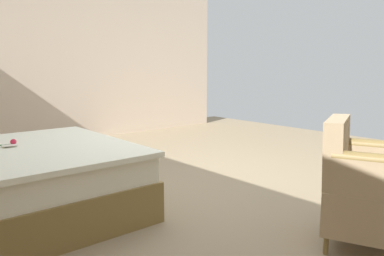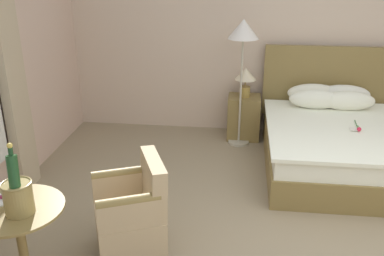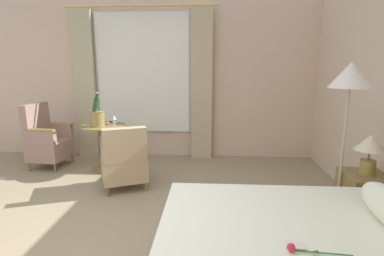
{
  "view_description": "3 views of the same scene",
  "coord_description": "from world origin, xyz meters",
  "views": [
    {
      "loc": [
        -2.8,
        2.5,
        1.21
      ],
      "look_at": [
        -0.71,
        0.73,
        0.77
      ],
      "focal_mm": 35.0,
      "sensor_mm": 36.0,
      "label": 1
    },
    {
      "loc": [
        -0.84,
        -2.93,
        2.39
      ],
      "look_at": [
        -1.26,
        0.53,
        0.99
      ],
      "focal_mm": 40.0,
      "sensor_mm": 36.0,
      "label": 2
    },
    {
      "loc": [
        2.06,
        1.19,
        1.64
      ],
      "look_at": [
        -0.87,
        1.01,
        1.02
      ],
      "focal_mm": 28.0,
      "sensor_mm": 36.0,
      "label": 3
    }
  ],
  "objects": [
    {
      "name": "wall_headboard_side",
      "position": [
        0.0,
        3.07,
        1.37
      ],
      "size": [
        6.64,
        0.12,
        2.75
      ],
      "color": "beige",
      "rests_on": "ground"
    },
    {
      "name": "bed",
      "position": [
        0.3,
        1.95,
        0.35
      ],
      "size": [
        1.71,
        2.07,
        1.29
      ],
      "color": "olive",
      "rests_on": "ground"
    },
    {
      "name": "nightstand",
      "position": [
        -0.8,
        2.72,
        0.3
      ],
      "size": [
        0.47,
        0.4,
        0.6
      ],
      "color": "olive",
      "rests_on": "ground"
    },
    {
      "name": "bedside_lamp",
      "position": [
        -0.8,
        2.72,
        0.87
      ],
      "size": [
        0.29,
        0.29,
        0.4
      ],
      "color": "olive",
      "rests_on": "nightstand"
    },
    {
      "name": "floor_lamp_brass",
      "position": [
        -0.85,
        2.49,
        1.44
      ],
      "size": [
        0.39,
        0.39,
        1.67
      ],
      "color": "#BCB39E",
      "rests_on": "ground"
    },
    {
      "name": "side_table_round",
      "position": [
        -2.41,
        -0.48,
        0.45
      ],
      "size": [
        0.69,
        0.69,
        0.72
      ],
      "color": "olive",
      "rests_on": "ground"
    },
    {
      "name": "champagne_bucket",
      "position": [
        -2.34,
        -0.53,
        0.88
      ],
      "size": [
        0.21,
        0.21,
        0.53
      ],
      "color": "olive",
      "rests_on": "side_table_round"
    },
    {
      "name": "wine_glass_near_bucket",
      "position": [
        -2.48,
        -0.32,
        0.83
      ],
      "size": [
        0.07,
        0.07,
        0.15
      ],
      "color": "white",
      "rests_on": "side_table_round"
    },
    {
      "name": "armchair_by_window",
      "position": [
        -1.7,
        0.04,
        0.4
      ],
      "size": [
        0.73,
        0.74,
        0.87
      ],
      "color": "olive",
      "rests_on": "ground"
    }
  ]
}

